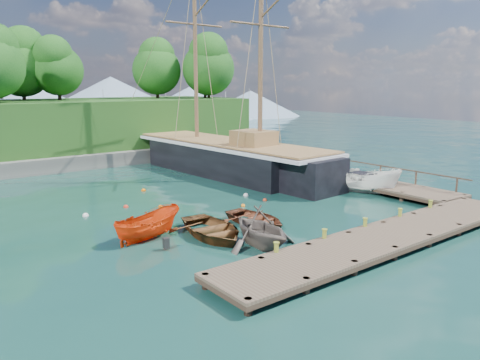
% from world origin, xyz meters
% --- Properties ---
extents(ground, '(160.00, 160.00, 0.00)m').
position_xyz_m(ground, '(0.00, 0.00, 0.00)').
color(ground, '#143E33').
rests_on(ground, ground).
extents(dock_near, '(20.00, 3.20, 1.10)m').
position_xyz_m(dock_near, '(2.00, -6.50, 0.43)').
color(dock_near, brown).
rests_on(dock_near, ground).
extents(dock_east, '(3.20, 24.00, 1.10)m').
position_xyz_m(dock_east, '(11.50, 7.00, 0.43)').
color(dock_east, brown).
rests_on(dock_east, ground).
extents(bollard_0, '(0.26, 0.26, 0.45)m').
position_xyz_m(bollard_0, '(-4.00, -5.10, 0.00)').
color(bollard_0, olive).
rests_on(bollard_0, ground).
extents(bollard_1, '(0.26, 0.26, 0.45)m').
position_xyz_m(bollard_1, '(-1.00, -5.10, 0.00)').
color(bollard_1, olive).
rests_on(bollard_1, ground).
extents(bollard_2, '(0.26, 0.26, 0.45)m').
position_xyz_m(bollard_2, '(2.00, -5.10, 0.00)').
color(bollard_2, olive).
rests_on(bollard_2, ground).
extents(bollard_3, '(0.26, 0.26, 0.45)m').
position_xyz_m(bollard_3, '(5.00, -5.10, 0.00)').
color(bollard_3, olive).
rests_on(bollard_3, ground).
extents(bollard_4, '(0.26, 0.26, 0.45)m').
position_xyz_m(bollard_4, '(8.00, -5.10, 0.00)').
color(bollard_4, olive).
rests_on(bollard_4, ground).
extents(rowboat_0, '(4.11, 5.32, 1.01)m').
position_xyz_m(rowboat_0, '(-4.01, -0.22, 0.00)').
color(rowboat_0, brown).
rests_on(rowboat_0, ground).
extents(rowboat_1, '(3.76, 4.26, 2.09)m').
position_xyz_m(rowboat_1, '(-2.95, -2.80, 0.00)').
color(rowboat_1, '#645951').
rests_on(rowboat_1, ground).
extents(rowboat_2, '(3.15, 4.25, 0.84)m').
position_xyz_m(rowboat_2, '(-0.87, 0.09, 0.00)').
color(rowboat_2, brown).
rests_on(rowboat_2, ground).
extents(motorboat_orange, '(4.27, 2.44, 1.56)m').
position_xyz_m(motorboat_orange, '(-6.74, 1.43, 0.00)').
color(motorboat_orange, '#E73C0A').
rests_on(motorboat_orange, ground).
extents(cabin_boat_white, '(3.81, 5.78, 2.09)m').
position_xyz_m(cabin_boat_white, '(10.00, 1.31, 0.00)').
color(cabin_boat_white, white).
rests_on(cabin_boat_white, ground).
extents(schooner, '(6.68, 29.33, 21.80)m').
position_xyz_m(schooner, '(6.63, 13.20, 1.21)').
color(schooner, black).
rests_on(schooner, ground).
extents(mooring_buoy_0, '(0.29, 0.29, 0.29)m').
position_xyz_m(mooring_buoy_0, '(-5.71, 2.81, 0.00)').
color(mooring_buoy_0, white).
rests_on(mooring_buoy_0, ground).
extents(mooring_buoy_1, '(0.28, 0.28, 0.28)m').
position_xyz_m(mooring_buoy_1, '(-3.35, 6.54, 0.00)').
color(mooring_buoy_1, orange).
rests_on(mooring_buoy_1, ground).
extents(mooring_buoy_2, '(0.28, 0.28, 0.28)m').
position_xyz_m(mooring_buoy_2, '(0.93, 3.54, 0.00)').
color(mooring_buoy_2, orange).
rests_on(mooring_buoy_2, ground).
extents(mooring_buoy_3, '(0.36, 0.36, 0.36)m').
position_xyz_m(mooring_buoy_3, '(2.83, 5.65, 0.00)').
color(mooring_buoy_3, white).
rests_on(mooring_buoy_3, ground).
extents(mooring_buoy_4, '(0.32, 0.32, 0.32)m').
position_xyz_m(mooring_buoy_4, '(-5.09, 7.85, 0.00)').
color(mooring_buoy_4, red).
rests_on(mooring_buoy_4, ground).
extents(mooring_buoy_5, '(0.33, 0.33, 0.33)m').
position_xyz_m(mooring_buoy_5, '(-2.14, 11.37, 0.00)').
color(mooring_buoy_5, '#DF6001').
rests_on(mooring_buoy_5, ground).
extents(mooring_buoy_6, '(0.36, 0.36, 0.36)m').
position_xyz_m(mooring_buoy_6, '(-7.83, 7.40, 0.00)').
color(mooring_buoy_6, white).
rests_on(mooring_buoy_6, ground).
extents(mooring_buoy_7, '(0.28, 0.28, 0.28)m').
position_xyz_m(mooring_buoy_7, '(3.00, 3.82, 0.00)').
color(mooring_buoy_7, red).
rests_on(mooring_buoy_7, ground).
extents(distant_ridge, '(117.00, 40.00, 10.00)m').
position_xyz_m(distant_ridge, '(4.30, 70.00, 4.35)').
color(distant_ridge, '#728CA5').
rests_on(distant_ridge, ground).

